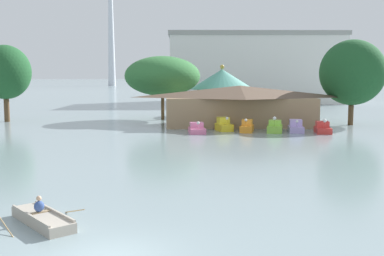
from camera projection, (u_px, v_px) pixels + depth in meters
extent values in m
cube|color=#ADA393|center=(42.00, 219.00, 19.17)|extent=(3.44, 3.78, 0.42)
cube|color=#ADA393|center=(54.00, 211.00, 19.48)|extent=(2.52, 2.96, 0.10)
cube|color=#ADA393|center=(30.00, 216.00, 18.81)|extent=(2.52, 2.96, 0.10)
cube|color=#997F5B|center=(39.00, 212.00, 19.37)|extent=(0.89, 0.81, 0.04)
ellipsoid|color=#334C8C|center=(39.00, 206.00, 19.34)|extent=(0.54, 0.53, 0.47)
sphere|color=tan|center=(39.00, 198.00, 19.30)|extent=(0.22, 0.22, 0.22)
cylinder|color=tan|center=(74.00, 211.00, 20.21)|extent=(1.24, 1.46, 0.59)
cylinder|color=tan|center=(5.00, 225.00, 18.27)|extent=(1.24, 1.46, 0.59)
cube|color=pink|center=(197.00, 130.00, 49.92)|extent=(1.92, 2.99, 0.57)
cube|color=pink|center=(197.00, 125.00, 50.21)|extent=(1.52, 1.41, 0.58)
cylinder|color=pink|center=(198.00, 127.00, 48.74)|extent=(0.14, 0.14, 0.49)
sphere|color=white|center=(198.00, 123.00, 48.69)|extent=(0.32, 0.32, 0.32)
cube|color=yellow|center=(224.00, 127.00, 51.91)|extent=(2.04, 2.62, 0.80)
cube|color=yellow|center=(223.00, 120.00, 52.10)|extent=(1.48, 1.34, 0.73)
cylinder|color=yellow|center=(227.00, 122.00, 50.96)|extent=(0.14, 0.14, 0.55)
sphere|color=white|center=(227.00, 118.00, 50.91)|extent=(0.32, 0.32, 0.32)
cube|color=orange|center=(247.00, 129.00, 50.88)|extent=(1.92, 2.93, 0.73)
cube|color=gold|center=(247.00, 122.00, 51.13)|extent=(1.38, 1.44, 0.65)
cylinder|color=orange|center=(246.00, 124.00, 49.77)|extent=(0.14, 0.14, 0.53)
sphere|color=white|center=(246.00, 120.00, 49.72)|extent=(0.31, 0.31, 0.31)
cube|color=#8CCC3F|center=(275.00, 129.00, 50.58)|extent=(2.20, 3.17, 0.76)
cube|color=#A0E24F|center=(275.00, 123.00, 50.86)|extent=(1.61, 1.57, 0.56)
cylinder|color=#8CCC3F|center=(274.00, 123.00, 49.39)|extent=(0.14, 0.14, 0.70)
sphere|color=white|center=(275.00, 118.00, 49.33)|extent=(0.39, 0.39, 0.39)
cube|color=#B299D8|center=(296.00, 129.00, 50.79)|extent=(1.91, 2.98, 0.65)
cube|color=#C8ADF0|center=(296.00, 123.00, 51.06)|extent=(1.48, 1.42, 0.72)
cylinder|color=#B299D8|center=(297.00, 125.00, 49.62)|extent=(0.14, 0.14, 0.51)
sphere|color=white|center=(297.00, 121.00, 49.58)|extent=(0.28, 0.28, 0.28)
cube|color=red|center=(323.00, 130.00, 49.98)|extent=(1.92, 3.09, 0.63)
cube|color=#E8423C|center=(322.00, 124.00, 50.27)|extent=(1.48, 1.47, 0.62)
cylinder|color=red|center=(325.00, 125.00, 48.76)|extent=(0.14, 0.14, 0.63)
sphere|color=white|center=(325.00, 121.00, 48.70)|extent=(0.39, 0.39, 0.39)
cube|color=#9E7F5B|center=(240.00, 112.00, 57.15)|extent=(17.89, 7.56, 3.54)
pyramid|color=brown|center=(240.00, 91.00, 56.87)|extent=(19.32, 8.70, 1.45)
cylinder|color=brown|center=(222.00, 102.00, 71.93)|extent=(7.78, 7.78, 4.13)
cone|color=teal|center=(222.00, 79.00, 71.53)|extent=(10.06, 10.06, 3.09)
sphere|color=#B7993D|center=(222.00, 67.00, 71.32)|extent=(0.70, 0.70, 0.70)
cylinder|color=brown|center=(7.00, 110.00, 62.35)|extent=(0.71, 0.71, 3.06)
ellipsoid|color=#1E5128|center=(5.00, 72.00, 61.77)|extent=(6.82, 6.82, 7.27)
cylinder|color=brown|center=(163.00, 108.00, 65.30)|extent=(0.46, 0.46, 3.38)
ellipsoid|color=#337038|center=(162.00, 76.00, 64.80)|extent=(10.63, 10.63, 5.58)
cylinder|color=brown|center=(351.00, 115.00, 58.22)|extent=(0.66, 0.66, 2.51)
ellipsoid|color=#1E5128|center=(352.00, 72.00, 57.62)|extent=(8.11, 8.11, 8.19)
cube|color=silver|center=(253.00, 71.00, 107.50)|extent=(38.36, 18.08, 14.88)
cube|color=#999993|center=(254.00, 36.00, 106.61)|extent=(39.13, 18.44, 1.00)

